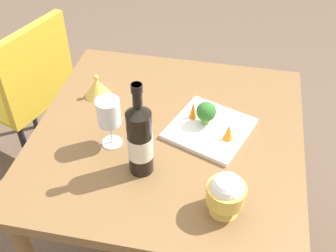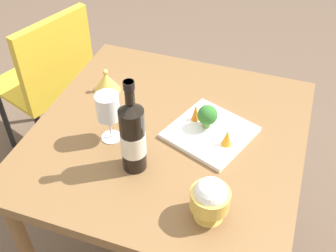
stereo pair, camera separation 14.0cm
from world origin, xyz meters
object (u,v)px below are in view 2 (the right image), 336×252
Objects in this scene: rice_bowl at (210,199)px; rice_bowl_lid at (106,82)px; chair_near_window at (51,75)px; wine_glass at (108,108)px; broccoli_floret at (207,115)px; carrot_garnish_right at (227,138)px; wine_bottle at (133,136)px; serving_plate at (210,133)px; carrot_garnish_left at (196,112)px.

rice_bowl reaches higher than rice_bowl_lid.
chair_near_window is 0.84m from wine_glass.
carrot_garnish_right is at bearing -36.69° from broccoli_floret.
wine_glass is at bearing -154.20° from broccoli_floret.
rice_bowl_lid is (-0.25, 0.33, -0.09)m from wine_bottle.
wine_bottle is 0.29m from broccoli_floret.
carrot_garnish_right is at bearing -94.17° from chair_near_window.
broccoli_floret is (0.17, 0.23, -0.06)m from wine_bottle.
carrot_garnish_right is (0.07, -0.04, 0.04)m from serving_plate.
carrot_garnish_right reaches higher than serving_plate.
serving_plate is at bearing -43.15° from broccoli_floret.
carrot_garnish_right is at bearing 93.20° from rice_bowl.
broccoli_floret is at bearing 25.80° from wine_glass.
wine_glass is 0.44m from rice_bowl.
broccoli_floret is at bearing -12.85° from rice_bowl_lid.
rice_bowl is 0.44× the size of serving_plate.
wine_glass is at bearing 143.23° from wine_bottle.
wine_bottle is 0.29m from rice_bowl.
rice_bowl is (0.39, -0.20, -0.05)m from wine_glass.
chair_near_window is at bearing 139.77° from wine_bottle.
chair_near_window is at bearing 144.10° from rice_bowl.
wine_glass reaches higher than chair_near_window.
wine_bottle is 3.79× the size of broccoli_floret.
serving_plate is at bearing -31.61° from carrot_garnish_left.
chair_near_window is 9.91× the size of broccoli_floret.
carrot_garnish_left is at bearing 64.77° from wine_bottle.
serving_plate is (0.89, -0.38, 0.22)m from chair_near_window.
wine_glass is 0.56× the size of serving_plate.
wine_glass is at bearing -111.11° from chair_near_window.
carrot_garnish_left is at bearing 33.88° from wine_glass.
carrot_garnish_left reaches higher than carrot_garnish_right.
wine_bottle reaches higher than carrot_garnish_right.
wine_bottle reaches higher than wine_glass.
serving_plate is 0.06m from broccoli_floret.
carrot_garnish_left is 0.16m from carrot_garnish_right.
chair_near_window reaches higher than carrot_garnish_right.
rice_bowl_lid is at bearing 162.59° from carrot_garnish_right.
rice_bowl reaches higher than chair_near_window.
wine_glass is 2.72× the size of carrot_garnish_left.
rice_bowl_lid is at bearing 127.27° from wine_bottle.
rice_bowl_lid is at bearing 167.15° from broccoli_floret.
rice_bowl is at bearing -68.18° from carrot_garnish_left.
rice_bowl_lid is 0.45m from serving_plate.
chair_near_window is 12.92× the size of carrot_garnish_left.
serving_plate is at bearing 21.87° from wine_glass.
rice_bowl_lid is 1.52× the size of carrot_garnish_left.
rice_bowl is 0.35m from broccoli_floret.
carrot_garnish_right is at bearing 11.96° from wine_glass.
carrot_garnish_right is (0.50, -0.16, 0.01)m from rice_bowl_lid.
wine_bottle is (0.71, -0.60, 0.34)m from chair_near_window.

